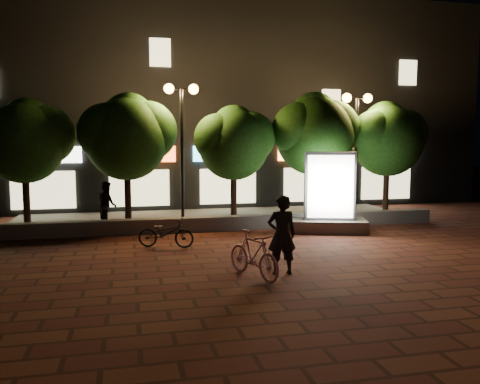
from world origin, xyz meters
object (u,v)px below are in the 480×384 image
object	(u,v)px
tree_mid	(235,140)
pedestrian	(107,204)
rider	(282,235)
tree_left	(128,134)
tree_right	(315,131)
street_lamp_right	(357,123)
street_lamp_left	(182,118)
ad_kiosk	(329,200)
tree_far_right	(388,136)
scooter_pink	(253,255)
tree_far_left	(25,138)
scooter_parked	(166,233)

from	to	relation	value
tree_mid	pedestrian	distance (m)	5.33
pedestrian	rider	bearing A→B (deg)	-167.66
pedestrian	tree_mid	bearing A→B (deg)	-104.80
tree_left	tree_right	size ratio (longest dim) A/B	0.97
tree_mid	street_lamp_right	xyz separation A→B (m)	(4.95, -0.26, 0.68)
street_lamp_left	pedestrian	bearing A→B (deg)	-177.74
tree_right	ad_kiosk	bearing A→B (deg)	-100.13
tree_right	ad_kiosk	world-z (taller)	tree_right
tree_mid	street_lamp_left	distance (m)	2.22
street_lamp_right	ad_kiosk	size ratio (longest dim) A/B	1.75
tree_far_right	pedestrian	bearing A→B (deg)	-178.12
tree_far_right	pedestrian	world-z (taller)	tree_far_right
street_lamp_right	tree_left	bearing A→B (deg)	178.32
street_lamp_left	rider	world-z (taller)	street_lamp_left
tree_mid	pedestrian	bearing A→B (deg)	-175.57
tree_left	scooter_pink	distance (m)	8.60
ad_kiosk	street_lamp_right	bearing A→B (deg)	47.48
tree_far_left	pedestrian	xyz separation A→B (m)	(2.70, -0.37, -2.38)
ad_kiosk	street_lamp_left	bearing A→B (deg)	154.96
scooter_pink	tree_right	bearing A→B (deg)	36.01
tree_mid	tree_far_right	distance (m)	6.50
tree_far_right	street_lamp_left	world-z (taller)	street_lamp_left
tree_far_left	tree_mid	xyz separation A→B (m)	(7.50, -0.00, -0.08)
tree_far_left	scooter_parked	world-z (taller)	tree_far_left
tree_left	street_lamp_left	bearing A→B (deg)	-7.70
tree_left	street_lamp_right	distance (m)	8.96
street_lamp_left	ad_kiosk	bearing A→B (deg)	-25.04
rider	pedestrian	bearing A→B (deg)	-55.22
tree_mid	street_lamp_left	world-z (taller)	street_lamp_left
tree_right	pedestrian	bearing A→B (deg)	-177.37
tree_far_right	rider	world-z (taller)	tree_far_right
tree_right	tree_far_right	bearing A→B (deg)	-0.00
tree_left	pedestrian	bearing A→B (deg)	-155.16
tree_far_left	street_lamp_right	bearing A→B (deg)	-1.21
scooter_parked	pedestrian	xyz separation A→B (m)	(-1.85, 3.50, 0.47)
tree_far_left	tree_far_right	bearing A→B (deg)	0.00
tree_far_left	tree_far_right	size ratio (longest dim) A/B	0.97
street_lamp_left	tree_right	bearing A→B (deg)	2.81
tree_left	rider	world-z (taller)	tree_left
tree_mid	street_lamp_right	bearing A→B (deg)	-3.04
tree_right	rider	bearing A→B (deg)	-116.82
ad_kiosk	pedestrian	xyz separation A→B (m)	(-7.65, 2.18, -0.22)
tree_mid	ad_kiosk	xyz separation A→B (m)	(2.85, -2.55, -2.08)
tree_mid	pedestrian	xyz separation A→B (m)	(-4.80, -0.37, -2.30)
ad_kiosk	rider	bearing A→B (deg)	-124.07
tree_far_left	ad_kiosk	xyz separation A→B (m)	(10.35, -2.55, -2.16)
tree_far_left	ad_kiosk	world-z (taller)	tree_far_left
tree_right	street_lamp_left	size ratio (longest dim) A/B	0.98
street_lamp_right	scooter_parked	bearing A→B (deg)	-155.46
tree_far_left	street_lamp_right	distance (m)	12.47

